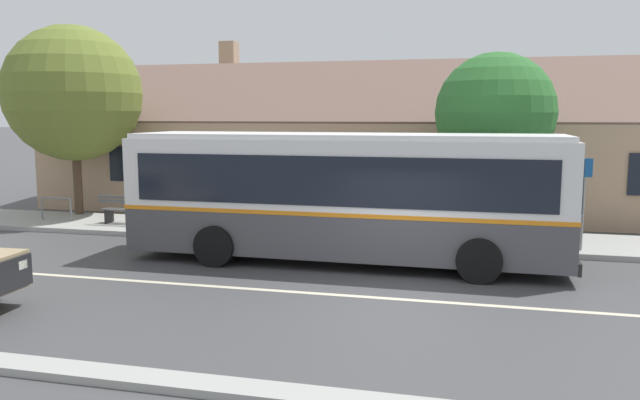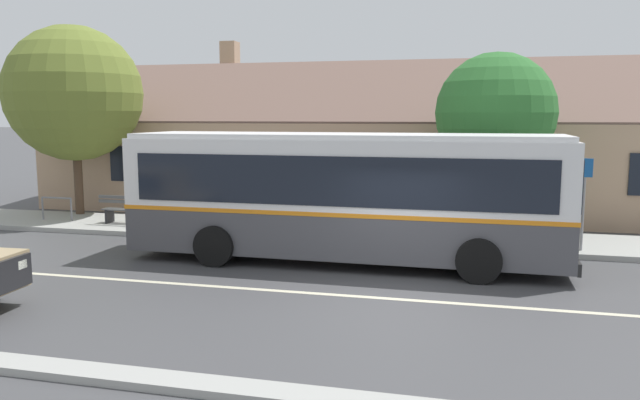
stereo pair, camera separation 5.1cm
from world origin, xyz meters
name	(u,v)px [view 2 (the right image)]	position (x,y,z in m)	size (l,w,h in m)	color
ground_plane	(391,299)	(0.00, 0.00, 0.00)	(300.00, 300.00, 0.00)	#424244
sidewalk_far	(418,238)	(0.00, 6.00, 0.07)	(60.00, 3.00, 0.15)	#9E9E99
lane_divider_stripe	(391,299)	(0.00, 0.00, 0.00)	(60.00, 0.16, 0.01)	beige
community_building	(381,159)	(-2.24, 13.60, 1.82)	(26.03, 9.89, 6.87)	tan
transit_bus	(344,194)	(-1.57, 2.90, 1.71)	(10.70, 2.84, 3.18)	#47474C
bench_by_building	(128,211)	(-9.25, 5.74, 0.58)	(1.82, 0.51, 0.94)	#4C4C4C
street_tree_primary	(496,118)	(2.09, 7.02, 3.55)	(3.49, 3.49, 5.45)	#4C3828
street_tree_secondary	(74,94)	(-12.06, 7.20, 4.37)	(4.68, 4.68, 6.71)	#4C3828
bus_stop_sign	(584,193)	(4.28, 4.99, 1.64)	(0.36, 0.07, 2.40)	gray
bike_rack	(57,204)	(-11.96, 5.81, 0.68)	(1.16, 0.06, 0.78)	slate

